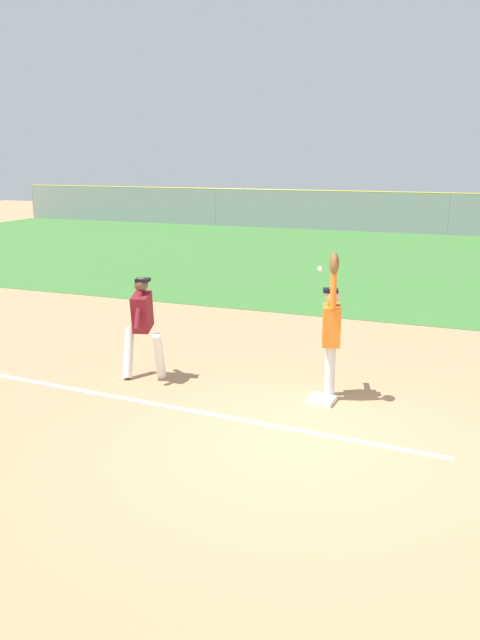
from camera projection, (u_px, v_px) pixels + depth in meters
name	position (u px, v px, depth m)	size (l,w,h in m)	color
ground_plane	(299.00, 442.00, 8.38)	(74.26, 74.26, 0.00)	tan
outfield_grass	(427.00, 263.00, 22.50)	(47.94, 17.89, 0.01)	#3D7533
chalk_foul_line	(65.00, 387.00, 10.37)	(12.00, 0.10, 0.01)	white
first_base	(322.00, 400.00, 9.75)	(0.38, 0.38, 0.08)	white
fielder	(331.00, 327.00, 9.67)	(0.37, 0.89, 2.28)	silver
runner	(143.00, 321.00, 10.54)	(0.84, 0.83, 1.72)	white
baseball	(320.00, 269.00, 9.42)	(0.07, 0.07, 0.07)	white
outfield_fence	(448.00, 214.00, 30.32)	(48.02, 0.08, 1.98)	#93999E
parked_car_red	(384.00, 215.00, 33.41)	(4.54, 2.40, 1.25)	#B21E1E
parked_car_green	(472.00, 217.00, 32.14)	(4.59, 2.51, 1.25)	#1E6B33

